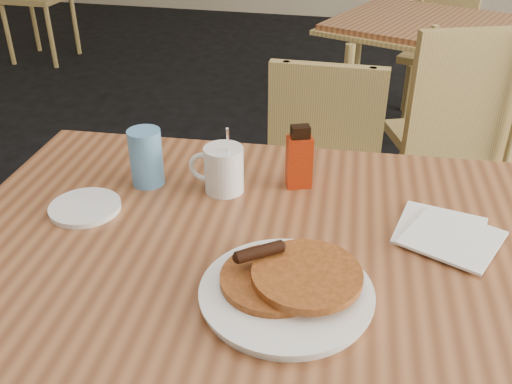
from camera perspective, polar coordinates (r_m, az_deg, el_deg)
main_table at (r=1.14m, az=1.83°, el=-6.83°), size 1.41×1.00×0.75m
neighbor_table at (r=2.83m, az=19.47°, el=14.60°), size 1.31×1.10×0.75m
chair_main_far at (r=1.89m, az=6.34°, el=1.85°), size 0.38×0.38×0.84m
chair_neighbor_far at (r=3.58m, az=18.09°, el=14.53°), size 0.49×0.50×0.84m
chair_neighbor_near at (r=2.19m, az=19.85°, el=6.07°), size 0.55×0.56×0.94m
pancake_plate at (r=0.99m, az=3.15°, el=-9.48°), size 0.30×0.30×0.07m
coffee_mug at (r=1.27m, az=-3.36°, el=2.36°), size 0.13×0.09×0.17m
syrup_bottle at (r=1.28m, az=4.35°, el=3.32°), size 0.07×0.05×0.15m
napkin_stack at (r=1.20m, az=18.51°, el=-4.01°), size 0.23×0.24×0.01m
blue_tumbler at (r=1.32m, az=-10.93°, el=3.43°), size 0.09×0.09×0.13m
side_saucer at (r=1.27m, az=-16.72°, el=-1.48°), size 0.19×0.19×0.01m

